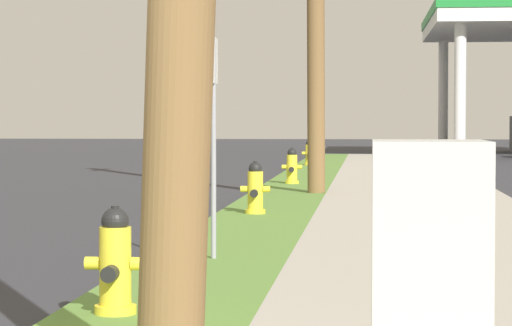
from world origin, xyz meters
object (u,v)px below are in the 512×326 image
at_px(street_sign_post, 213,101).
at_px(fire_hydrant_nearest, 115,267).
at_px(fire_hydrant_third, 292,168).
at_px(fire_hydrant_fourth, 309,154).
at_px(fire_hydrant_second, 255,191).
at_px(utility_cabinet, 429,294).

bearing_deg(street_sign_post, fire_hydrant_nearest, -94.45).
height_order(fire_hydrant_nearest, street_sign_post, street_sign_post).
xyz_separation_m(fire_hydrant_third, fire_hydrant_fourth, (-0.14, 9.73, 0.00)).
xyz_separation_m(fire_hydrant_nearest, fire_hydrant_second, (0.13, 8.50, 0.00)).
distance_m(fire_hydrant_fourth, utility_cabinet, 28.70).
bearing_deg(utility_cabinet, street_sign_post, 106.39).
bearing_deg(fire_hydrant_fourth, utility_cabinet, -86.02).
bearing_deg(fire_hydrant_third, fire_hydrant_fourth, 90.83).
height_order(fire_hydrant_second, fire_hydrant_third, same).
xyz_separation_m(fire_hydrant_nearest, fire_hydrant_third, (0.14, 16.18, 0.00)).
distance_m(fire_hydrant_third, utility_cabinet, 18.99).
distance_m(fire_hydrant_nearest, fire_hydrant_third, 16.18).
xyz_separation_m(fire_hydrant_second, utility_cabinet, (1.86, -11.23, 0.26)).
bearing_deg(utility_cabinet, fire_hydrant_fourth, 93.98).
bearing_deg(street_sign_post, utility_cabinet, -73.61).
relative_size(fire_hydrant_nearest, fire_hydrant_second, 1.00).
height_order(fire_hydrant_second, fire_hydrant_fourth, same).
xyz_separation_m(fire_hydrant_nearest, fire_hydrant_fourth, (0.00, 25.91, 0.00)).
xyz_separation_m(fire_hydrant_nearest, street_sign_post, (0.25, 3.21, 1.19)).
bearing_deg(street_sign_post, fire_hydrant_second, 91.28).
bearing_deg(fire_hydrant_fourth, fire_hydrant_nearest, -90.01).
bearing_deg(utility_cabinet, fire_hydrant_third, 95.59).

